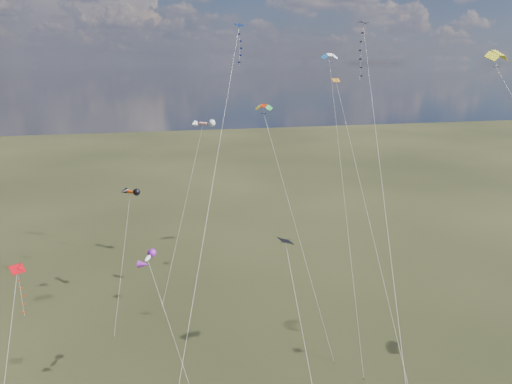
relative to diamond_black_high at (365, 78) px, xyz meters
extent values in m
cube|color=black|center=(0.60, 2.37, 5.06)|extent=(1.20, 1.21, 0.30)
cylinder|color=silver|center=(-3.25, -12.75, -12.68)|extent=(7.73, 30.27, 35.50)
cube|color=#0A1B4C|center=(-10.29, 8.48, 5.11)|extent=(1.08, 1.05, 0.33)
cylinder|color=silver|center=(-16.21, -5.44, -12.66)|extent=(11.87, 27.87, 35.54)
cube|color=black|center=(-10.51, -9.88, -11.56)|extent=(1.08, 1.11, 0.32)
cube|color=#AB060E|center=(-31.62, -1.39, -15.52)|extent=(1.44, 1.40, 0.50)
cylinder|color=silver|center=(-32.48, -5.68, -22.97)|extent=(1.75, 8.59, 14.91)
cube|color=orange|center=(3.44, 15.07, -0.76)|extent=(1.03, 0.96, 0.42)
cylinder|color=silver|center=(2.97, 2.65, -15.59)|extent=(0.96, 24.85, 29.67)
cylinder|color=silver|center=(3.32, 10.58, -13.95)|extent=(6.24, 28.57, 32.95)
cube|color=#332316|center=(0.21, -3.69, -30.36)|extent=(0.10, 0.10, 0.12)
cylinder|color=silver|center=(-4.08, 6.51, -17.02)|extent=(4.69, 14.01, 26.81)
cube|color=#332316|center=(-1.75, -0.49, -30.36)|extent=(0.10, 0.10, 0.12)
ellipsoid|color=#DD4207|center=(-22.99, 19.63, -15.03)|extent=(2.61, 2.46, 1.09)
cylinder|color=silver|center=(-24.34, 14.78, -22.72)|extent=(2.72, 9.72, 15.40)
cube|color=#332316|center=(-25.68, 9.93, -30.36)|extent=(0.10, 0.10, 0.12)
ellipsoid|color=white|center=(-20.84, -0.98, -15.79)|extent=(1.62, 2.63, 0.82)
cylinder|color=silver|center=(-18.71, -4.82, -23.11)|extent=(4.29, 7.71, 14.64)
ellipsoid|color=red|center=(-12.15, 28.25, -7.41)|extent=(3.42, 2.56, 1.19)
cylinder|color=silver|center=(-16.03, 21.81, -18.91)|extent=(7.79, 12.92, 23.02)
cube|color=#332316|center=(-19.90, 15.37, -30.36)|extent=(0.10, 0.10, 0.12)
camera|label=1|loc=(-19.90, -40.48, 1.28)|focal=32.00mm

